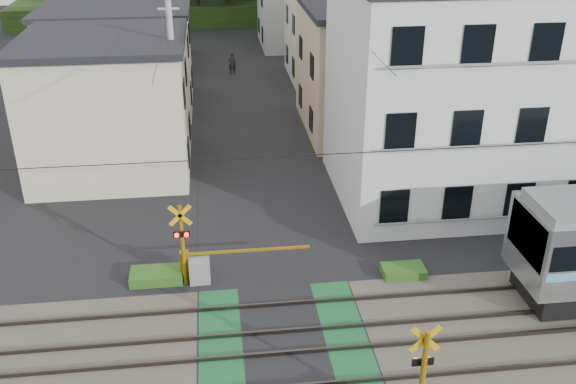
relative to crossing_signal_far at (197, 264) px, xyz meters
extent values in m
plane|color=black|center=(2.59, -3.65, -0.71)|extent=(120.00, 120.00, 0.00)
cube|color=#47423A|center=(2.59, -3.65, -0.71)|extent=(120.00, 6.00, 0.00)
cube|color=black|center=(2.59, -3.65, -0.71)|extent=(5.20, 120.00, 0.00)
cube|color=#145126|center=(0.69, -3.65, -0.70)|extent=(1.30, 6.00, 0.00)
cube|color=#145126|center=(4.49, -3.65, -0.70)|extent=(1.30, 6.00, 0.00)
cube|color=#3F3833|center=(2.59, -4.15, -0.64)|extent=(120.00, 0.08, 0.14)
cube|color=#3F3833|center=(2.59, -3.15, -0.64)|extent=(120.00, 0.08, 0.14)
cube|color=#3F3833|center=(2.59, -1.75, -0.64)|extent=(120.00, 0.08, 0.14)
cube|color=black|center=(10.44, -2.45, 1.82)|extent=(0.10, 2.35, 1.52)
cylinder|color=#EDAF0C|center=(5.59, -7.25, 0.79)|extent=(0.14, 0.14, 3.00)
cube|color=#EDAF0C|center=(5.59, -7.15, 1.99)|extent=(0.77, 0.05, 0.77)
cube|color=#EDAF0C|center=(5.59, -7.15, 1.99)|extent=(0.77, 0.05, 0.77)
cube|color=black|center=(5.59, -7.15, 1.29)|extent=(0.55, 0.05, 0.20)
sphere|color=#FF0C07|center=(5.43, -7.09, 1.29)|extent=(0.16, 0.16, 0.16)
sphere|color=#FF0C07|center=(5.75, -7.09, 1.29)|extent=(0.16, 0.16, 0.16)
cylinder|color=#EDAF0C|center=(-0.41, -0.05, 0.79)|extent=(0.14, 0.14, 3.00)
cube|color=#EDAF0C|center=(-0.41, -0.15, 1.99)|extent=(0.77, 0.05, 0.77)
cube|color=#EDAF0C|center=(-0.41, -0.15, 1.99)|extent=(0.77, 0.05, 0.77)
cube|color=black|center=(-0.41, -0.15, 1.29)|extent=(0.55, 0.05, 0.20)
sphere|color=#FF0C07|center=(-0.57, -0.21, 1.29)|extent=(0.16, 0.16, 0.16)
sphere|color=#FF0C07|center=(-0.25, -0.21, 1.29)|extent=(0.16, 0.16, 0.16)
cube|color=gray|center=(0.09, -0.05, -0.26)|extent=(0.70, 0.50, 0.90)
cube|color=#EDAF0C|center=(-0.41, 0.20, -0.16)|extent=(0.30, 0.30, 1.10)
cube|color=#EDAF0C|center=(1.84, 0.20, 0.29)|extent=(4.20, 0.08, 0.08)
cube|color=silver|center=(11.09, 5.85, 3.79)|extent=(10.00, 8.00, 9.00)
cube|color=black|center=(7.39, 1.82, 0.79)|extent=(1.10, 0.06, 1.40)
cube|color=black|center=(9.84, 1.82, 0.79)|extent=(1.10, 0.06, 1.40)
cube|color=black|center=(12.29, 1.82, 0.79)|extent=(1.10, 0.06, 1.40)
cube|color=gray|center=(11.09, 1.60, 0.19)|extent=(9.00, 0.06, 0.08)
cube|color=black|center=(7.39, 1.82, 3.79)|extent=(1.10, 0.06, 1.40)
cube|color=black|center=(9.84, 1.82, 3.79)|extent=(1.10, 0.06, 1.40)
cube|color=black|center=(12.29, 1.82, 3.79)|extent=(1.10, 0.06, 1.40)
cube|color=gray|center=(11.09, 1.60, 3.19)|extent=(9.00, 0.06, 0.08)
cube|color=black|center=(7.39, 1.82, 6.79)|extent=(1.10, 0.06, 1.40)
cube|color=black|center=(9.84, 1.82, 6.79)|extent=(1.10, 0.06, 1.40)
cube|color=black|center=(12.29, 1.82, 6.79)|extent=(1.10, 0.06, 1.40)
cube|color=gray|center=(11.09, 1.60, 6.19)|extent=(9.00, 0.06, 0.08)
cube|color=beige|center=(-3.91, 10.35, 2.29)|extent=(7.00, 7.00, 6.00)
cube|color=black|center=(-3.91, 10.35, 5.44)|extent=(7.35, 7.35, 0.30)
cube|color=black|center=(-0.38, 8.60, 0.59)|extent=(0.06, 1.00, 1.20)
cube|color=black|center=(-0.38, 12.10, 0.59)|extent=(0.06, 1.00, 1.20)
cube|color=black|center=(-0.38, 8.60, 3.39)|extent=(0.06, 1.00, 1.20)
cube|color=black|center=(-0.38, 12.10, 3.39)|extent=(0.06, 1.00, 1.20)
cube|color=#C8AC8D|center=(9.39, 14.35, 2.54)|extent=(7.00, 8.00, 6.50)
cube|color=black|center=(9.39, 14.35, 5.94)|extent=(7.35, 8.40, 0.30)
cube|color=black|center=(5.86, 12.35, 0.59)|extent=(0.06, 1.00, 1.20)
cube|color=black|center=(5.86, 16.35, 0.59)|extent=(0.06, 1.00, 1.20)
cube|color=black|center=(5.86, 12.35, 3.39)|extent=(0.06, 1.00, 1.20)
cube|color=black|center=(5.86, 16.35, 3.39)|extent=(0.06, 1.00, 1.20)
cube|color=beige|center=(-4.41, 19.35, 2.19)|extent=(8.00, 7.00, 5.80)
cube|color=black|center=(-4.41, 19.35, 5.24)|extent=(8.40, 7.35, 0.30)
cube|color=black|center=(-0.38, 17.60, 0.59)|extent=(0.06, 1.00, 1.20)
cube|color=black|center=(-0.38, 21.10, 0.59)|extent=(0.06, 1.00, 1.20)
cube|color=black|center=(-0.38, 17.60, 3.39)|extent=(0.06, 1.00, 1.20)
cube|color=black|center=(-0.38, 21.10, 3.39)|extent=(0.06, 1.00, 1.20)
cube|color=beige|center=(9.79, 24.35, 2.39)|extent=(7.00, 7.00, 6.20)
cube|color=black|center=(6.26, 22.60, 0.59)|extent=(0.06, 1.00, 1.20)
cube|color=black|center=(6.26, 26.10, 0.59)|extent=(0.06, 1.00, 1.20)
cube|color=black|center=(6.26, 22.60, 3.39)|extent=(0.06, 1.00, 1.20)
cube|color=black|center=(6.26, 26.10, 3.39)|extent=(0.06, 1.00, 1.20)
cube|color=beige|center=(-4.21, 29.35, 2.29)|extent=(7.00, 8.00, 6.00)
cube|color=black|center=(-0.68, 27.35, 0.59)|extent=(0.06, 1.00, 1.20)
cube|color=black|center=(-0.68, 31.35, 0.59)|extent=(0.06, 1.00, 1.20)
cube|color=black|center=(-0.68, 27.35, 3.39)|extent=(0.06, 1.00, 1.20)
cube|color=black|center=(-0.68, 31.35, 3.39)|extent=(0.06, 1.00, 1.20)
cube|color=#A8AAAD|center=(9.09, 34.35, 2.49)|extent=(8.00, 7.00, 6.40)
cube|color=black|center=(5.06, 32.60, 0.59)|extent=(0.06, 1.00, 1.20)
cube|color=black|center=(5.06, 36.10, 0.59)|extent=(0.06, 1.00, 1.20)
cube|color=#213C14|center=(2.59, 46.35, 0.29)|extent=(40.00, 10.00, 2.00)
cylinder|color=#332114|center=(-11.43, 44.77, 1.41)|extent=(0.50, 0.50, 4.24)
cylinder|color=#332114|center=(-0.10, 42.88, 1.61)|extent=(0.50, 0.50, 4.64)
cylinder|color=#332114|center=(16.98, 41.36, 1.61)|extent=(0.50, 0.50, 4.63)
cube|color=black|center=(8.59, -2.45, 4.89)|extent=(60.00, 0.02, 0.02)
cylinder|color=#A5A5A0|center=(-0.81, 9.35, 3.29)|extent=(0.26, 0.26, 8.00)
cube|color=#A5A5A0|center=(-0.81, 9.35, 6.89)|extent=(0.90, 0.08, 0.08)
cylinder|color=#A5A5A0|center=(6.19, 18.35, 3.29)|extent=(0.26, 0.26, 8.00)
cylinder|color=#A5A5A0|center=(-0.81, 30.35, 3.29)|extent=(0.26, 0.26, 8.00)
imported|color=#25272E|center=(2.33, 25.95, 0.09)|extent=(0.61, 0.43, 1.60)
cube|color=#2D5E1E|center=(-1.41, 0.25, -0.53)|extent=(1.80, 1.00, 0.36)
cube|color=#2D5E1E|center=(7.19, -0.45, -0.56)|extent=(1.50, 0.90, 0.30)
camera|label=1|loc=(0.86, -18.83, 11.88)|focal=40.00mm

